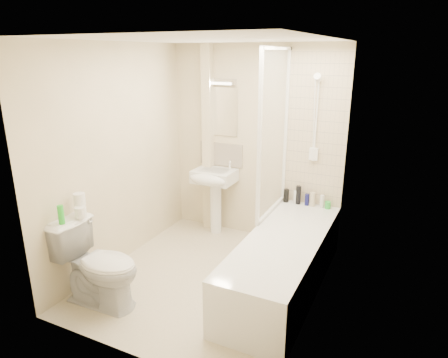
% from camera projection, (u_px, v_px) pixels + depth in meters
% --- Properties ---
extents(floor, '(2.50, 2.50, 0.00)m').
position_uv_depth(floor, '(209.00, 279.00, 4.23)').
color(floor, beige).
rests_on(floor, ground).
extents(wall_back, '(2.20, 0.02, 2.40)m').
position_uv_depth(wall_back, '(255.00, 145.00, 4.94)').
color(wall_back, beige).
rests_on(wall_back, ground).
extents(wall_left, '(0.02, 2.50, 2.40)m').
position_uv_depth(wall_left, '(118.00, 158.00, 4.32)').
color(wall_left, beige).
rests_on(wall_left, ground).
extents(wall_right, '(0.02, 2.50, 2.40)m').
position_uv_depth(wall_right, '(321.00, 186.00, 3.41)').
color(wall_right, beige).
rests_on(wall_right, ground).
extents(ceiling, '(2.20, 2.50, 0.02)m').
position_uv_depth(ceiling, '(205.00, 39.00, 3.50)').
color(ceiling, white).
rests_on(ceiling, wall_back).
extents(tile_back, '(0.70, 0.01, 1.75)m').
position_uv_depth(tile_back, '(316.00, 132.00, 4.55)').
color(tile_back, beige).
rests_on(tile_back, wall_back).
extents(tile_right, '(0.01, 2.10, 1.75)m').
position_uv_depth(tile_right, '(326.00, 155.00, 3.52)').
color(tile_right, beige).
rests_on(tile_right, wall_right).
extents(pipe_boxing, '(0.12, 0.12, 2.40)m').
position_uv_depth(pipe_boxing, '(208.00, 141.00, 5.14)').
color(pipe_boxing, beige).
rests_on(pipe_boxing, ground).
extents(splashback, '(0.60, 0.02, 0.30)m').
position_uv_depth(splashback, '(221.00, 154.00, 5.17)').
color(splashback, beige).
rests_on(splashback, wall_back).
extents(mirror, '(0.46, 0.01, 0.60)m').
position_uv_depth(mirror, '(221.00, 112.00, 5.00)').
color(mirror, white).
rests_on(mirror, wall_back).
extents(strip_light, '(0.42, 0.07, 0.07)m').
position_uv_depth(strip_light, '(220.00, 81.00, 4.87)').
color(strip_light, silver).
rests_on(strip_light, wall_back).
extents(bathtub, '(0.70, 2.10, 0.55)m').
position_uv_depth(bathtub, '(284.00, 261.00, 4.00)').
color(bathtub, white).
rests_on(bathtub, ground).
extents(shower_screen, '(0.04, 0.92, 1.80)m').
position_uv_depth(shower_screen, '(274.00, 134.00, 4.31)').
color(shower_screen, white).
rests_on(shower_screen, bathtub).
extents(shower_fixture, '(0.10, 0.16, 0.99)m').
position_uv_depth(shower_fixture, '(316.00, 122.00, 4.47)').
color(shower_fixture, white).
rests_on(shower_fixture, wall_back).
extents(pedestal_sink, '(0.51, 0.47, 0.99)m').
position_uv_depth(pedestal_sink, '(213.00, 184.00, 5.08)').
color(pedestal_sink, white).
rests_on(pedestal_sink, ground).
extents(bottle_black_a, '(0.06, 0.06, 0.16)m').
position_uv_depth(bottle_black_a, '(286.00, 196.00, 4.84)').
color(bottle_black_a, black).
rests_on(bottle_black_a, bathtub).
extents(bottle_white_a, '(0.05, 0.05, 0.16)m').
position_uv_depth(bottle_white_a, '(296.00, 197.00, 4.79)').
color(bottle_white_a, silver).
rests_on(bottle_white_a, bathtub).
extents(bottle_black_b, '(0.06, 0.06, 0.22)m').
position_uv_depth(bottle_black_b, '(298.00, 195.00, 4.77)').
color(bottle_black_b, black).
rests_on(bottle_black_b, bathtub).
extents(bottle_blue, '(0.05, 0.05, 0.14)m').
position_uv_depth(bottle_blue, '(307.00, 200.00, 4.74)').
color(bottle_blue, '#131456').
rests_on(bottle_blue, bathtub).
extents(bottle_cream, '(0.06, 0.06, 0.17)m').
position_uv_depth(bottle_cream, '(313.00, 199.00, 4.71)').
color(bottle_cream, beige).
rests_on(bottle_cream, bathtub).
extents(bottle_white_b, '(0.05, 0.05, 0.15)m').
position_uv_depth(bottle_white_b, '(322.00, 201.00, 4.66)').
color(bottle_white_b, white).
rests_on(bottle_white_b, bathtub).
extents(bottle_green, '(0.07, 0.07, 0.08)m').
position_uv_depth(bottle_green, '(328.00, 205.00, 4.64)').
color(bottle_green, green).
rests_on(bottle_green, bathtub).
extents(toilet, '(0.50, 0.82, 0.82)m').
position_uv_depth(toilet, '(99.00, 264.00, 3.71)').
color(toilet, white).
rests_on(toilet, ground).
extents(toilet_roll_lower, '(0.11, 0.11, 0.10)m').
position_uv_depth(toilet_roll_lower, '(81.00, 212.00, 3.71)').
color(toilet_roll_lower, white).
rests_on(toilet_roll_lower, toilet).
extents(toilet_roll_upper, '(0.11, 0.11, 0.11)m').
position_uv_depth(toilet_roll_upper, '(79.00, 199.00, 3.74)').
color(toilet_roll_upper, white).
rests_on(toilet_roll_upper, toilet_roll_lower).
extents(green_bottle, '(0.05, 0.05, 0.17)m').
position_uv_depth(green_bottle, '(61.00, 215.00, 3.56)').
color(green_bottle, green).
rests_on(green_bottle, toilet).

